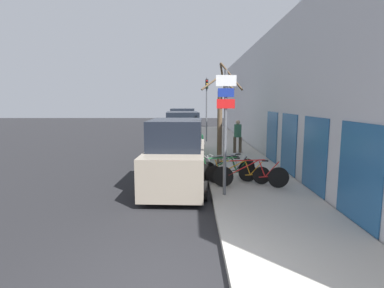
{
  "coord_description": "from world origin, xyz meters",
  "views": [
    {
      "loc": [
        0.4,
        -4.38,
        2.96
      ],
      "look_at": [
        0.37,
        6.33,
        1.45
      ],
      "focal_mm": 28.0,
      "sensor_mm": 36.0,
      "label": 1
    }
  ],
  "objects_px": {
    "traffic_light": "(207,101)",
    "bicycle_1": "(239,173)",
    "bicycle_3": "(225,170)",
    "parked_car_1": "(183,137)",
    "bicycle_2": "(226,171)",
    "pedestrian_near": "(238,134)",
    "parked_car_0": "(177,157)",
    "street_tree": "(221,119)",
    "bicycle_0": "(251,175)",
    "bicycle_4": "(229,167)",
    "parked_car_2": "(184,128)",
    "signpost": "(226,125)"
  },
  "relations": [
    {
      "from": "street_tree",
      "to": "bicycle_0",
      "type": "bearing_deg",
      "value": -79.28
    },
    {
      "from": "traffic_light",
      "to": "pedestrian_near",
      "type": "bearing_deg",
      "value": -73.09
    },
    {
      "from": "pedestrian_near",
      "to": "parked_car_0",
      "type": "bearing_deg",
      "value": -121.44
    },
    {
      "from": "bicycle_2",
      "to": "parked_car_0",
      "type": "relative_size",
      "value": 0.47
    },
    {
      "from": "street_tree",
      "to": "parked_car_0",
      "type": "bearing_deg",
      "value": -119.87
    },
    {
      "from": "parked_car_1",
      "to": "street_tree",
      "type": "relative_size",
      "value": 1.06
    },
    {
      "from": "bicycle_3",
      "to": "parked_car_2",
      "type": "bearing_deg",
      "value": -3.4
    },
    {
      "from": "bicycle_2",
      "to": "street_tree",
      "type": "bearing_deg",
      "value": -0.1
    },
    {
      "from": "bicycle_2",
      "to": "pedestrian_near",
      "type": "xyz_separation_m",
      "value": [
        1.34,
        6.11,
        0.67
      ]
    },
    {
      "from": "bicycle_0",
      "to": "bicycle_3",
      "type": "bearing_deg",
      "value": 44.77
    },
    {
      "from": "street_tree",
      "to": "bicycle_4",
      "type": "bearing_deg",
      "value": -88.09
    },
    {
      "from": "bicycle_3",
      "to": "pedestrian_near",
      "type": "height_order",
      "value": "pedestrian_near"
    },
    {
      "from": "bicycle_1",
      "to": "parked_car_2",
      "type": "height_order",
      "value": "parked_car_2"
    },
    {
      "from": "street_tree",
      "to": "bicycle_3",
      "type": "bearing_deg",
      "value": -92.04
    },
    {
      "from": "bicycle_1",
      "to": "street_tree",
      "type": "height_order",
      "value": "street_tree"
    },
    {
      "from": "bicycle_4",
      "to": "signpost",
      "type": "bearing_deg",
      "value": 149.92
    },
    {
      "from": "bicycle_1",
      "to": "parked_car_1",
      "type": "relative_size",
      "value": 0.46
    },
    {
      "from": "parked_car_1",
      "to": "pedestrian_near",
      "type": "bearing_deg",
      "value": 11.76
    },
    {
      "from": "parked_car_1",
      "to": "street_tree",
      "type": "distance_m",
      "value": 3.19
    },
    {
      "from": "traffic_light",
      "to": "bicycle_1",
      "type": "bearing_deg",
      "value": -87.16
    },
    {
      "from": "bicycle_2",
      "to": "traffic_light",
      "type": "xyz_separation_m",
      "value": [
        -0.15,
        11.02,
        2.5
      ]
    },
    {
      "from": "bicycle_3",
      "to": "parked_car_0",
      "type": "height_order",
      "value": "parked_car_0"
    },
    {
      "from": "bicycle_0",
      "to": "parked_car_1",
      "type": "relative_size",
      "value": 0.52
    },
    {
      "from": "signpost",
      "to": "bicycle_3",
      "type": "distance_m",
      "value": 2.43
    },
    {
      "from": "parked_car_0",
      "to": "traffic_light",
      "type": "relative_size",
      "value": 1.05
    },
    {
      "from": "traffic_light",
      "to": "parked_car_0",
      "type": "bearing_deg",
      "value": -97.93
    },
    {
      "from": "bicycle_2",
      "to": "bicycle_3",
      "type": "xyz_separation_m",
      "value": [
        -0.03,
        0.18,
        0.01
      ]
    },
    {
      "from": "bicycle_0",
      "to": "street_tree",
      "type": "distance_m",
      "value": 4.02
    },
    {
      "from": "signpost",
      "to": "traffic_light",
      "type": "distance_m",
      "value": 12.57
    },
    {
      "from": "signpost",
      "to": "bicycle_1",
      "type": "bearing_deg",
      "value": 64.03
    },
    {
      "from": "bicycle_4",
      "to": "bicycle_3",
      "type": "bearing_deg",
      "value": 135.45
    },
    {
      "from": "bicycle_1",
      "to": "pedestrian_near",
      "type": "xyz_separation_m",
      "value": [
        0.93,
        6.37,
        0.68
      ]
    },
    {
      "from": "parked_car_1",
      "to": "traffic_light",
      "type": "height_order",
      "value": "traffic_light"
    },
    {
      "from": "bicycle_4",
      "to": "parked_car_2",
      "type": "bearing_deg",
      "value": -9.36
    },
    {
      "from": "bicycle_4",
      "to": "bicycle_2",
      "type": "bearing_deg",
      "value": 145.14
    },
    {
      "from": "parked_car_2",
      "to": "pedestrian_near",
      "type": "distance_m",
      "value": 5.32
    },
    {
      "from": "parked_car_1",
      "to": "traffic_light",
      "type": "relative_size",
      "value": 1.06
    },
    {
      "from": "pedestrian_near",
      "to": "street_tree",
      "type": "distance_m",
      "value": 3.62
    },
    {
      "from": "bicycle_4",
      "to": "traffic_light",
      "type": "xyz_separation_m",
      "value": [
        -0.3,
        10.45,
        2.49
      ]
    },
    {
      "from": "bicycle_2",
      "to": "pedestrian_near",
      "type": "height_order",
      "value": "pedestrian_near"
    },
    {
      "from": "bicycle_3",
      "to": "parked_car_1",
      "type": "relative_size",
      "value": 0.49
    },
    {
      "from": "bicycle_1",
      "to": "bicycle_3",
      "type": "bearing_deg",
      "value": 50.44
    },
    {
      "from": "parked_car_2",
      "to": "traffic_light",
      "type": "xyz_separation_m",
      "value": [
        1.66,
        0.63,
        1.9
      ]
    },
    {
      "from": "parked_car_1",
      "to": "parked_car_2",
      "type": "xyz_separation_m",
      "value": [
        -0.11,
        5.11,
        0.03
      ]
    },
    {
      "from": "bicycle_3",
      "to": "parked_car_0",
      "type": "relative_size",
      "value": 0.5
    },
    {
      "from": "traffic_light",
      "to": "bicycle_2",
      "type": "bearing_deg",
      "value": -89.21
    },
    {
      "from": "bicycle_2",
      "to": "bicycle_3",
      "type": "distance_m",
      "value": 0.18
    },
    {
      "from": "bicycle_3",
      "to": "bicycle_1",
      "type": "bearing_deg",
      "value": -148.63
    },
    {
      "from": "bicycle_0",
      "to": "bicycle_2",
      "type": "xyz_separation_m",
      "value": [
        -0.75,
        0.72,
        -0.02
      ]
    },
    {
      "from": "parked_car_1",
      "to": "traffic_light",
      "type": "bearing_deg",
      "value": 71.47
    }
  ]
}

